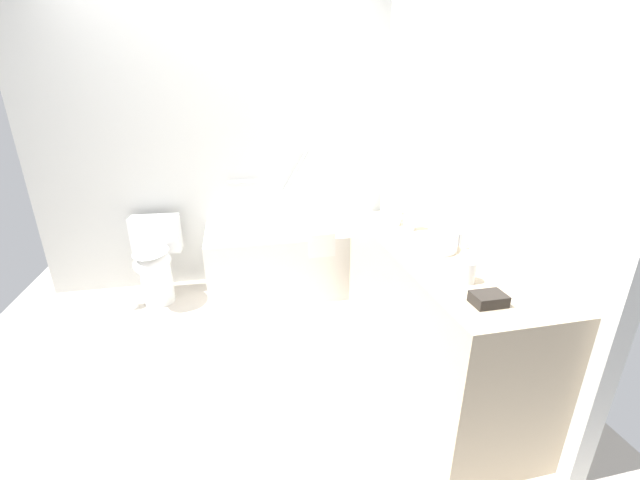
{
  "coord_description": "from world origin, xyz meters",
  "views": [
    {
      "loc": [
        0.03,
        -2.4,
        1.73
      ],
      "look_at": [
        0.57,
        0.08,
        0.75
      ],
      "focal_mm": 22.22,
      "sensor_mm": 36.0,
      "label": 1
    }
  ],
  "objects_px": {
    "bathtub": "(299,256)",
    "drinking_glass_0": "(395,219)",
    "amenity_basket": "(489,299)",
    "soap_dish": "(448,270)",
    "drinking_glass_1": "(467,272)",
    "toilet_paper_roll": "(130,301)",
    "sink_faucet": "(458,239)",
    "water_bottle_0": "(398,206)",
    "water_bottle_2": "(410,215)",
    "sink_basin": "(430,244)",
    "water_bottle_1": "(387,200)",
    "toilet": "(155,260)"
  },
  "relations": [
    {
      "from": "bathtub",
      "to": "drinking_glass_0",
      "type": "distance_m",
      "value": 1.18
    },
    {
      "from": "amenity_basket",
      "to": "soap_dish",
      "type": "bearing_deg",
      "value": 91.16
    },
    {
      "from": "drinking_glass_1",
      "to": "toilet_paper_roll",
      "type": "height_order",
      "value": "drinking_glass_1"
    },
    {
      "from": "bathtub",
      "to": "amenity_basket",
      "type": "distance_m",
      "value": 2.1
    },
    {
      "from": "drinking_glass_1",
      "to": "toilet_paper_roll",
      "type": "bearing_deg",
      "value": 139.7
    },
    {
      "from": "sink_faucet",
      "to": "water_bottle_0",
      "type": "relative_size",
      "value": 0.65
    },
    {
      "from": "sink_faucet",
      "to": "water_bottle_0",
      "type": "bearing_deg",
      "value": 108.83
    },
    {
      "from": "drinking_glass_0",
      "to": "toilet_paper_roll",
      "type": "relative_size",
      "value": 0.7
    },
    {
      "from": "water_bottle_2",
      "to": "drinking_glass_1",
      "type": "height_order",
      "value": "water_bottle_2"
    },
    {
      "from": "amenity_basket",
      "to": "sink_basin",
      "type": "bearing_deg",
      "value": 85.2
    },
    {
      "from": "sink_basin",
      "to": "water_bottle_0",
      "type": "xyz_separation_m",
      "value": [
        0.01,
        0.5,
        0.08
      ]
    },
    {
      "from": "drinking_glass_0",
      "to": "soap_dish",
      "type": "distance_m",
      "value": 0.75
    },
    {
      "from": "sink_basin",
      "to": "drinking_glass_0",
      "type": "bearing_deg",
      "value": 95.07
    },
    {
      "from": "amenity_basket",
      "to": "soap_dish",
      "type": "distance_m",
      "value": 0.32
    },
    {
      "from": "drinking_glass_0",
      "to": "soap_dish",
      "type": "xyz_separation_m",
      "value": [
        -0.02,
        -0.75,
        -0.03
      ]
    },
    {
      "from": "water_bottle_2",
      "to": "bathtub",
      "type": "bearing_deg",
      "value": 119.66
    },
    {
      "from": "sink_basin",
      "to": "water_bottle_2",
      "type": "relative_size",
      "value": 1.44
    },
    {
      "from": "sink_faucet",
      "to": "drinking_glass_1",
      "type": "xyz_separation_m",
      "value": [
        -0.21,
        -0.44,
        0.02
      ]
    },
    {
      "from": "sink_faucet",
      "to": "water_bottle_1",
      "type": "height_order",
      "value": "water_bottle_1"
    },
    {
      "from": "bathtub",
      "to": "water_bottle_2",
      "type": "xyz_separation_m",
      "value": [
        0.57,
        -1.0,
        0.65
      ]
    },
    {
      "from": "bathtub",
      "to": "water_bottle_0",
      "type": "relative_size",
      "value": 6.84
    },
    {
      "from": "water_bottle_0",
      "to": "drinking_glass_0",
      "type": "height_order",
      "value": "water_bottle_0"
    },
    {
      "from": "water_bottle_2",
      "to": "amenity_basket",
      "type": "bearing_deg",
      "value": -93.95
    },
    {
      "from": "soap_dish",
      "to": "amenity_basket",
      "type": "bearing_deg",
      "value": -88.84
    },
    {
      "from": "soap_dish",
      "to": "toilet_paper_roll",
      "type": "relative_size",
      "value": 0.72
    },
    {
      "from": "sink_faucet",
      "to": "amenity_basket",
      "type": "bearing_deg",
      "value": -109.88
    },
    {
      "from": "water_bottle_1",
      "to": "water_bottle_2",
      "type": "distance_m",
      "value": 0.34
    },
    {
      "from": "water_bottle_2",
      "to": "toilet_paper_roll",
      "type": "bearing_deg",
      "value": 155.33
    },
    {
      "from": "drinking_glass_1",
      "to": "toilet_paper_roll",
      "type": "xyz_separation_m",
      "value": [
        -1.97,
        1.67,
        -0.85
      ]
    },
    {
      "from": "water_bottle_0",
      "to": "water_bottle_2",
      "type": "relative_size",
      "value": 1.09
    },
    {
      "from": "water_bottle_1",
      "to": "amenity_basket",
      "type": "distance_m",
      "value": 1.3
    },
    {
      "from": "toilet",
      "to": "drinking_glass_1",
      "type": "xyz_separation_m",
      "value": [
        1.75,
        -1.77,
        0.55
      ]
    },
    {
      "from": "sink_basin",
      "to": "sink_faucet",
      "type": "xyz_separation_m",
      "value": [
        0.18,
        0.0,
        0.01
      ]
    },
    {
      "from": "toilet",
      "to": "water_bottle_2",
      "type": "distance_m",
      "value": 2.15
    },
    {
      "from": "water_bottle_0",
      "to": "amenity_basket",
      "type": "bearing_deg",
      "value": -93.15
    },
    {
      "from": "bathtub",
      "to": "water_bottle_2",
      "type": "distance_m",
      "value": 1.32
    },
    {
      "from": "toilet",
      "to": "amenity_basket",
      "type": "height_order",
      "value": "amenity_basket"
    },
    {
      "from": "toilet_paper_roll",
      "to": "water_bottle_2",
      "type": "bearing_deg",
      "value": -24.67
    },
    {
      "from": "bathtub",
      "to": "sink_basin",
      "type": "relative_size",
      "value": 5.19
    },
    {
      "from": "amenity_basket",
      "to": "toilet_paper_roll",
      "type": "relative_size",
      "value": 1.11
    },
    {
      "from": "toilet",
      "to": "water_bottle_2",
      "type": "bearing_deg",
      "value": 63.58
    },
    {
      "from": "water_bottle_2",
      "to": "drinking_glass_1",
      "type": "relative_size",
      "value": 2.05
    },
    {
      "from": "bathtub",
      "to": "drinking_glass_0",
      "type": "xyz_separation_m",
      "value": [
        0.52,
        -0.88,
        0.6
      ]
    },
    {
      "from": "water_bottle_1",
      "to": "drinking_glass_0",
      "type": "distance_m",
      "value": 0.24
    },
    {
      "from": "water_bottle_1",
      "to": "bathtub",
      "type": "bearing_deg",
      "value": 129.65
    },
    {
      "from": "sink_faucet",
      "to": "drinking_glass_1",
      "type": "distance_m",
      "value": 0.48
    },
    {
      "from": "drinking_glass_0",
      "to": "water_bottle_1",
      "type": "bearing_deg",
      "value": 84.17
    },
    {
      "from": "drinking_glass_1",
      "to": "toilet",
      "type": "bearing_deg",
      "value": 134.56
    },
    {
      "from": "toilet",
      "to": "toilet_paper_roll",
      "type": "bearing_deg",
      "value": -61.71
    },
    {
      "from": "bathtub",
      "to": "amenity_basket",
      "type": "height_order",
      "value": "bathtub"
    }
  ]
}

